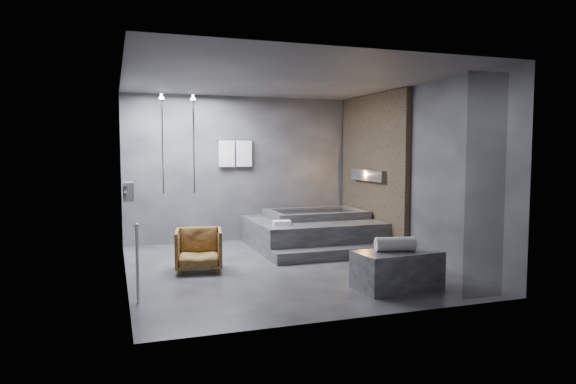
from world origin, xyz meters
name	(u,v)px	position (x,y,z in m)	size (l,w,h in m)	color
room	(301,152)	(0.40, 0.24, 1.73)	(5.00, 5.04, 2.82)	#28282A
tub_deck	(312,233)	(1.05, 1.45, 0.25)	(2.20, 2.00, 0.50)	#2D2D2F
tub_step	(338,253)	(1.05, 0.27, 0.09)	(2.20, 0.36, 0.18)	#2D2D2F
concrete_bench	(397,270)	(1.02, -1.61, 0.24)	(1.07, 0.59, 0.48)	#2F2F31
driftwood_chair	(199,250)	(-1.22, 0.19, 0.31)	(0.66, 0.68, 0.62)	#452B11
rolled_towel	(395,244)	(0.99, -1.60, 0.57)	(0.18, 0.18, 0.51)	silver
deck_towel	(282,223)	(0.29, 0.91, 0.54)	(0.29, 0.21, 0.08)	white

